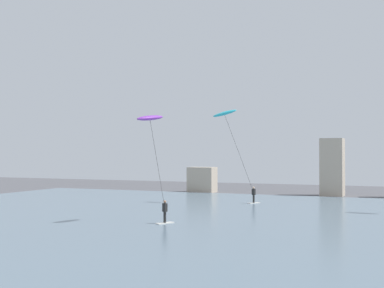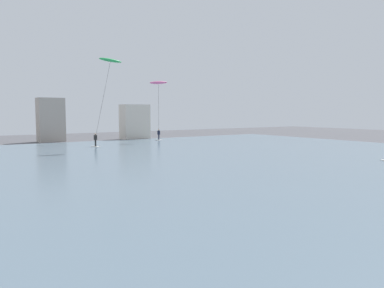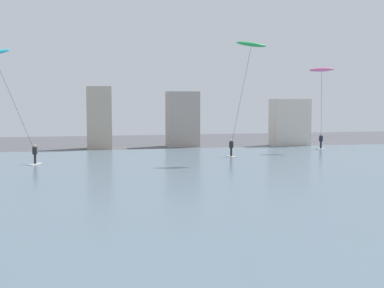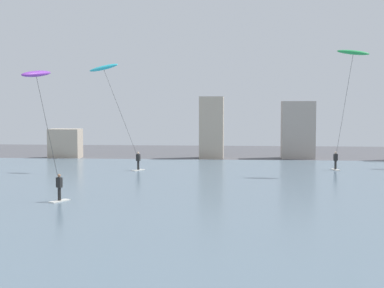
% 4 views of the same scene
% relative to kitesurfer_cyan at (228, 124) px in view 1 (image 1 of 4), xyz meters
% --- Properties ---
extents(water_bay, '(84.00, 52.00, 0.10)m').
position_rel_kitesurfer_cyan_xyz_m(water_bay, '(12.52, -14.89, -7.98)').
color(water_bay, slate).
rests_on(water_bay, ground).
extents(kitesurfer_cyan, '(4.80, 1.56, 9.60)m').
position_rel_kitesurfer_cyan_xyz_m(kitesurfer_cyan, '(0.00, 0.00, 0.00)').
color(kitesurfer_cyan, silver).
rests_on(kitesurfer_cyan, water_bay).
extents(kitesurfer_purple, '(2.79, 2.74, 7.94)m').
position_rel_kitesurfer_cyan_xyz_m(kitesurfer_purple, '(-0.43, -15.89, -1.27)').
color(kitesurfer_purple, silver).
rests_on(kitesurfer_purple, water_bay).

